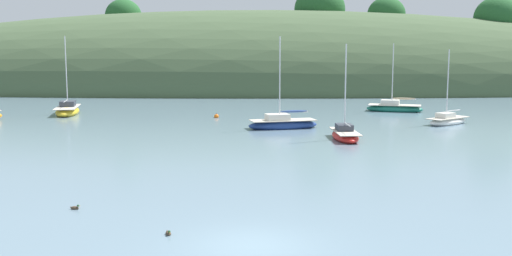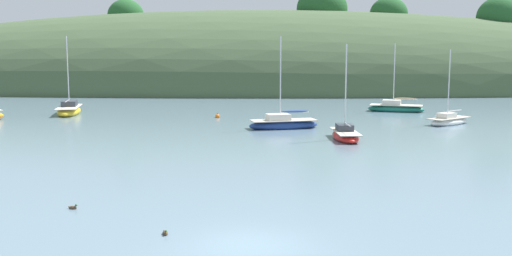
# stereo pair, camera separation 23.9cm
# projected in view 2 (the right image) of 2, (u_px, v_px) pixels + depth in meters

# --- Properties ---
(ground_plane) EXTENTS (400.00, 400.00, 0.00)m
(ground_plane) POSITION_uv_depth(u_px,v_px,m) (249.00, 245.00, 19.58)
(ground_plane) COLOR slate
(far_shoreline_hill) EXTENTS (150.00, 36.00, 28.52)m
(far_shoreline_hill) POSITION_uv_depth(u_px,v_px,m) (261.00, 88.00, 93.92)
(far_shoreline_hill) COLOR #425638
(far_shoreline_hill) RESTS_ON ground
(sailboat_navy_dinghy) EXTENTS (6.05, 3.34, 7.59)m
(sailboat_navy_dinghy) POSITION_uv_depth(u_px,v_px,m) (283.00, 124.00, 47.88)
(sailboat_navy_dinghy) COLOR navy
(sailboat_navy_dinghy) RESTS_ON ground
(sailboat_teal_outer) EXTENTS (3.22, 6.51, 7.84)m
(sailboat_teal_outer) POSITION_uv_depth(u_px,v_px,m) (69.00, 110.00, 58.17)
(sailboat_teal_outer) COLOR gold
(sailboat_teal_outer) RESTS_ON ground
(sailboat_blue_center) EXTENTS (5.98, 3.43, 7.13)m
(sailboat_blue_center) POSITION_uv_depth(u_px,v_px,m) (396.00, 108.00, 60.56)
(sailboat_blue_center) COLOR #196B56
(sailboat_blue_center) RESTS_ON ground
(sailboat_grey_yawl) EXTENTS (4.66, 4.19, 6.52)m
(sailboat_grey_yawl) POSITION_uv_depth(u_px,v_px,m) (449.00, 121.00, 50.38)
(sailboat_grey_yawl) COLOR white
(sailboat_grey_yawl) RESTS_ON ground
(sailboat_yellow_far) EXTENTS (1.91, 4.99, 6.93)m
(sailboat_yellow_far) POSITION_uv_depth(u_px,v_px,m) (345.00, 135.00, 42.15)
(sailboat_yellow_far) COLOR red
(sailboat_yellow_far) RESTS_ON ground
(mooring_buoy_inner) EXTENTS (0.44, 0.44, 0.54)m
(mooring_buoy_inner) POSITION_uv_depth(u_px,v_px,m) (218.00, 116.00, 55.26)
(mooring_buoy_inner) COLOR orange
(mooring_buoy_inner) RESTS_ON ground
(duck_trailing) EXTENTS (0.29, 0.41, 0.24)m
(duck_trailing) POSITION_uv_depth(u_px,v_px,m) (165.00, 233.00, 20.68)
(duck_trailing) COLOR #473828
(duck_trailing) RESTS_ON ground
(duck_lead) EXTENTS (0.43, 0.24, 0.24)m
(duck_lead) POSITION_uv_depth(u_px,v_px,m) (73.00, 208.00, 23.98)
(duck_lead) COLOR #473828
(duck_lead) RESTS_ON ground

